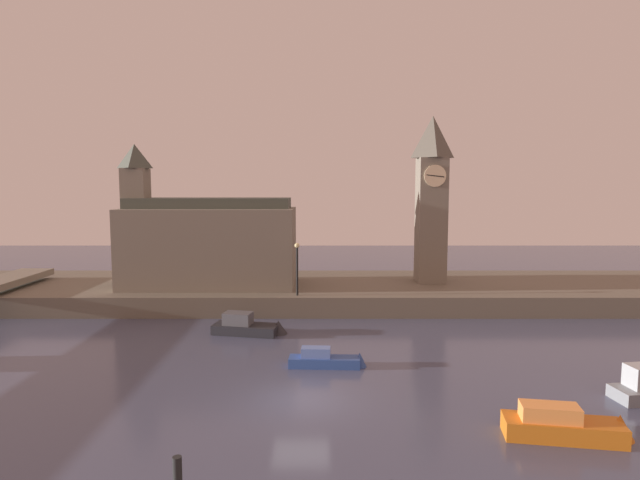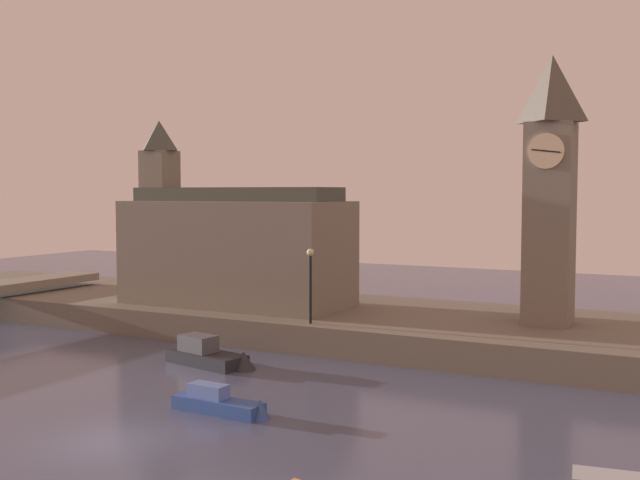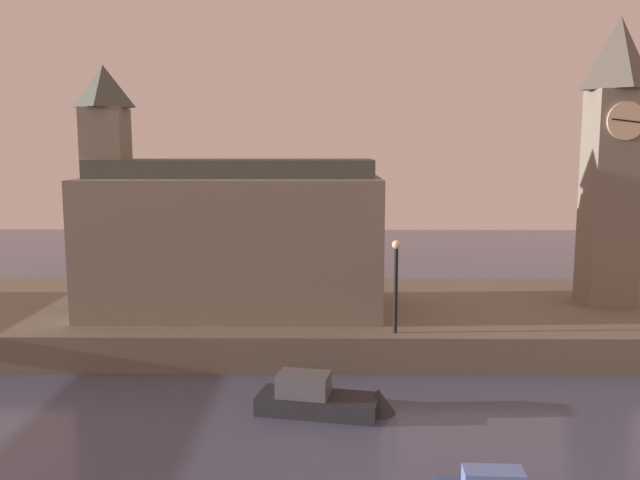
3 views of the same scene
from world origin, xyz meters
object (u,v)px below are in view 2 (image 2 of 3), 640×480
boat_barge_dark (215,357)px  streetlamp (310,277)px  parliament_hall (231,246)px  clock_tower (550,186)px  boat_tour_blue (226,404)px

boat_barge_dark → streetlamp: bearing=60.7°
parliament_hall → clock_tower: bearing=5.1°
clock_tower → streetlamp: (-10.64, -5.44, -4.58)m
streetlamp → boat_barge_dark: streetlamp is taller
parliament_hall → boat_barge_dark: 10.72m
boat_barge_dark → boat_tour_blue: size_ratio=1.22×
clock_tower → streetlamp: size_ratio=3.53×
clock_tower → streetlamp: clock_tower is taller
parliament_hall → boat_barge_dark: parliament_hall is taller
streetlamp → boat_tour_blue: 11.44m
streetlamp → parliament_hall: bearing=152.5°
streetlamp → boat_tour_blue: (2.21, -10.66, -3.52)m
boat_barge_dark → boat_tour_blue: (4.80, -6.05, -0.10)m
boat_barge_dark → clock_tower: bearing=37.2°
boat_tour_blue → streetlamp: bearing=101.7°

